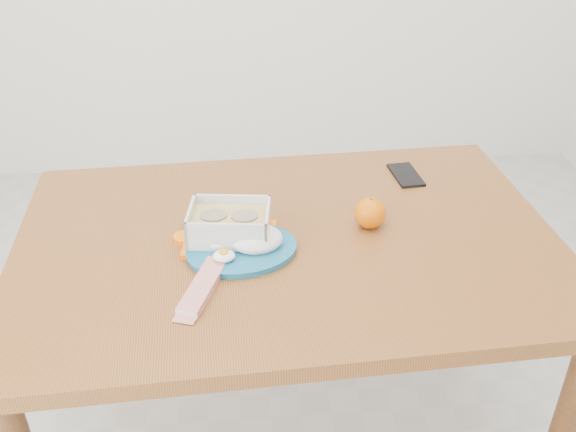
{
  "coord_description": "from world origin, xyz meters",
  "views": [
    {
      "loc": [
        -0.06,
        -1.38,
        1.61
      ],
      "look_at": [
        0.05,
        -0.1,
        0.81
      ],
      "focal_mm": 40.0,
      "sensor_mm": 36.0,
      "label": 1
    }
  ],
  "objects": [
    {
      "name": "rice_plate",
      "position": [
        -0.05,
        -0.16,
        0.77
      ],
      "size": [
        0.3,
        0.3,
        0.07
      ],
      "rotation": [
        0.0,
        0.0,
        0.2
      ],
      "color": "#185F84",
      "rests_on": "dining_table"
    },
    {
      "name": "food_container",
      "position": [
        -0.09,
        -0.11,
        0.79
      ],
      "size": [
        0.23,
        0.19,
        0.09
      ],
      "rotation": [
        0.0,
        0.0,
        -0.12
      ],
      "color": "orange",
      "rests_on": "dining_table"
    },
    {
      "name": "orange_fruit",
      "position": [
        0.25,
        -0.07,
        0.79
      ],
      "size": [
        0.08,
        0.08,
        0.08
      ],
      "primitive_type": "sphere",
      "color": "#E35D04",
      "rests_on": "dining_table"
    },
    {
      "name": "candy_bar",
      "position": [
        -0.15,
        -0.29,
        0.76
      ],
      "size": [
        0.11,
        0.2,
        0.02
      ],
      "primitive_type": "cube",
      "rotation": [
        0.0,
        0.0,
        1.24
      ],
      "color": "#B21009",
      "rests_on": "dining_table"
    },
    {
      "name": "dining_table",
      "position": [
        0.05,
        -0.1,
        0.66
      ],
      "size": [
        1.35,
        0.94,
        0.75
      ],
      "rotation": [
        0.0,
        0.0,
        0.06
      ],
      "color": "brown",
      "rests_on": "ground"
    },
    {
      "name": "smartphone",
      "position": [
        0.4,
        0.18,
        0.75
      ],
      "size": [
        0.08,
        0.14,
        0.01
      ],
      "primitive_type": "cube",
      "rotation": [
        0.0,
        0.0,
        0.1
      ],
      "color": "black",
      "rests_on": "dining_table"
    },
    {
      "name": "ground",
      "position": [
        0.0,
        0.0,
        0.0
      ],
      "size": [
        3.5,
        3.5,
        0.0
      ],
      "primitive_type": "plane",
      "color": "#B7B7B2",
      "rests_on": "ground"
    }
  ]
}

